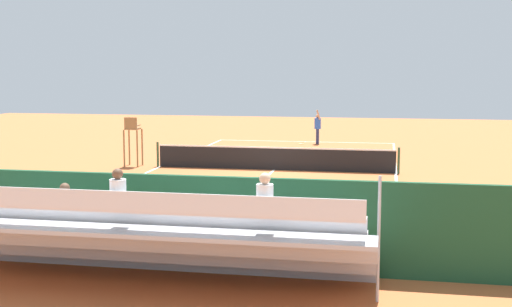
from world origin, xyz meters
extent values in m
plane|color=#BC6033|center=(0.00, 0.00, 0.00)|extent=(60.00, 60.00, 0.00)
cube|color=white|center=(0.00, -11.00, 0.00)|extent=(10.00, 0.10, 0.01)
cube|color=white|center=(0.00, 11.00, 0.00)|extent=(10.00, 0.10, 0.01)
cube|color=white|center=(-5.00, 0.00, 0.00)|extent=(0.10, 22.00, 0.01)
cube|color=white|center=(5.00, 0.00, 0.00)|extent=(0.10, 22.00, 0.01)
cube|color=white|center=(0.00, -6.05, 0.00)|extent=(7.50, 0.10, 0.01)
cube|color=white|center=(0.00, 6.05, 0.00)|extent=(7.50, 0.10, 0.01)
cube|color=white|center=(0.00, 0.00, 0.00)|extent=(0.10, 12.10, 0.01)
cube|color=white|center=(0.00, -11.00, 0.00)|extent=(0.10, 0.30, 0.01)
cube|color=black|center=(0.00, 0.00, 0.46)|extent=(10.00, 0.02, 0.91)
cube|color=white|center=(0.00, 0.00, 0.94)|extent=(10.00, 0.04, 0.06)
cylinder|color=#2D5133|center=(-5.10, 0.00, 0.54)|extent=(0.10, 0.10, 1.07)
cylinder|color=#2D5133|center=(5.10, 0.00, 0.54)|extent=(0.10, 0.10, 1.07)
cube|color=#1E4C2D|center=(0.00, 14.00, 1.00)|extent=(18.00, 0.16, 2.00)
cube|color=#B2B2B7|center=(0.00, 14.35, 0.23)|extent=(9.00, 0.10, 0.45)
cube|color=#B2B2B7|center=(0.00, 14.70, 0.41)|extent=(9.00, 0.80, 0.08)
cube|color=#B2B2B7|center=(0.00, 14.32, 0.23)|extent=(9.00, 0.04, 0.45)
cube|color=silver|center=(0.00, 14.80, 0.83)|extent=(8.60, 0.36, 0.04)
cube|color=silver|center=(0.00, 14.98, 1.03)|extent=(8.60, 0.03, 0.36)
cube|color=#B2B2B7|center=(0.00, 15.50, 0.86)|extent=(9.00, 0.80, 0.08)
cube|color=#B2B2B7|center=(0.00, 15.12, 0.68)|extent=(9.00, 0.04, 0.45)
cube|color=silver|center=(0.00, 15.60, 1.28)|extent=(8.60, 0.36, 0.04)
cube|color=silver|center=(0.00, 15.78, 1.48)|extent=(8.60, 0.03, 0.36)
cube|color=#B2B2B7|center=(0.00, 16.30, 1.31)|extent=(9.00, 0.80, 0.08)
cube|color=#B2B2B7|center=(0.00, 15.92, 1.12)|extent=(9.00, 0.04, 0.45)
cube|color=silver|center=(0.00, 16.40, 1.73)|extent=(8.60, 0.36, 0.04)
cube|color=silver|center=(0.00, 16.58, 1.93)|extent=(8.60, 0.03, 0.36)
cylinder|color=#B2B2B7|center=(-4.50, 15.50, 1.18)|extent=(0.06, 0.06, 2.35)
cube|color=#2D2D33|center=(0.14, 14.63, 0.87)|extent=(0.32, 0.40, 0.12)
cylinder|color=orange|center=(0.14, 14.75, 1.16)|extent=(0.30, 0.30, 0.45)
sphere|color=tan|center=(0.14, 14.75, 1.48)|extent=(0.20, 0.20, 0.20)
cube|color=#2D2D33|center=(1.61, 15.43, 1.32)|extent=(0.32, 0.40, 0.12)
cylinder|color=green|center=(1.61, 15.55, 1.60)|extent=(0.30, 0.30, 0.45)
sphere|color=brown|center=(1.61, 15.55, 1.93)|extent=(0.20, 0.20, 0.20)
cube|color=#2D2D33|center=(1.36, 14.63, 0.87)|extent=(0.32, 0.40, 0.12)
cylinder|color=green|center=(1.36, 14.75, 1.16)|extent=(0.30, 0.30, 0.45)
sphere|color=tan|center=(1.36, 14.75, 1.48)|extent=(0.20, 0.20, 0.20)
cube|color=#2D2D33|center=(0.17, 16.23, 1.77)|extent=(0.32, 0.40, 0.12)
cylinder|color=white|center=(0.17, 16.35, 2.06)|extent=(0.30, 0.30, 0.45)
sphere|color=brown|center=(0.17, 16.35, 2.38)|extent=(0.20, 0.20, 0.20)
cube|color=#2D2D33|center=(-2.54, 16.23, 1.77)|extent=(0.32, 0.40, 0.12)
cylinder|color=white|center=(-2.54, 16.35, 2.06)|extent=(0.30, 0.30, 0.45)
sphere|color=beige|center=(-2.54, 16.35, 2.38)|extent=(0.20, 0.20, 0.20)
cylinder|color=olive|center=(5.90, -0.27, 0.80)|extent=(0.07, 0.07, 1.60)
cylinder|color=olive|center=(6.50, -0.27, 0.80)|extent=(0.07, 0.07, 1.60)
cylinder|color=olive|center=(5.90, 0.33, 0.80)|extent=(0.07, 0.07, 1.60)
cylinder|color=olive|center=(6.50, 0.33, 0.80)|extent=(0.07, 0.07, 1.60)
cube|color=olive|center=(6.20, 0.03, 1.63)|extent=(0.56, 0.56, 0.06)
cube|color=olive|center=(6.20, 0.27, 1.90)|extent=(0.56, 0.06, 0.48)
cube|color=olive|center=(5.94, 0.03, 1.78)|extent=(0.04, 0.48, 0.04)
cube|color=olive|center=(6.46, 0.03, 1.78)|extent=(0.04, 0.48, 0.04)
cube|color=#234C2D|center=(-1.99, 13.20, 0.45)|extent=(1.80, 0.40, 0.05)
cylinder|color=#234C2D|center=(-2.74, 13.20, 0.23)|extent=(0.06, 0.06, 0.45)
cylinder|color=#234C2D|center=(-1.24, 13.20, 0.23)|extent=(0.06, 0.06, 0.45)
cube|color=#234C2D|center=(-1.99, 13.38, 0.75)|extent=(1.80, 0.04, 0.36)
cube|color=#B22D2D|center=(-0.26, 13.40, 0.18)|extent=(0.90, 0.36, 0.36)
cylinder|color=navy|center=(-0.77, -10.10, 0.42)|extent=(0.14, 0.14, 0.85)
cylinder|color=navy|center=(-0.83, -9.88, 0.42)|extent=(0.14, 0.14, 0.85)
cylinder|color=blue|center=(-0.80, -9.99, 1.15)|extent=(0.44, 0.44, 0.60)
sphere|color=tan|center=(-0.80, -9.99, 1.56)|extent=(0.22, 0.22, 0.22)
cylinder|color=tan|center=(-0.86, -9.78, 1.65)|extent=(0.26, 0.15, 0.55)
cylinder|color=tan|center=(-0.75, -10.20, 1.18)|extent=(0.11, 0.11, 0.50)
cylinder|color=black|center=(0.06, -10.00, 0.01)|extent=(0.04, 0.28, 0.03)
torus|color=#D8CC4C|center=(0.07, -9.73, 0.01)|extent=(0.31, 0.31, 0.02)
cylinder|color=white|center=(0.07, -9.73, 0.01)|extent=(0.25, 0.25, 0.00)
sphere|color=#CCDB33|center=(-2.55, -6.43, 0.03)|extent=(0.07, 0.07, 0.07)
camera|label=1|loc=(-4.60, 27.81, 4.31)|focal=47.79mm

